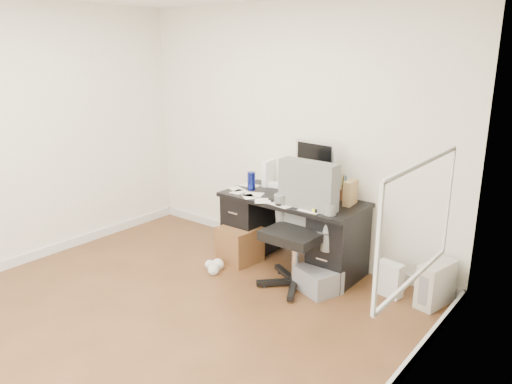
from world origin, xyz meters
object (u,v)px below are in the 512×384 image
desk (292,230)px  wicker_basket (240,244)px  keyboard (288,201)px  office_chair (296,227)px  pc_tower (436,284)px  lcd_monitor (315,169)px

desk → wicker_basket: bearing=-152.3°
keyboard → desk: bearing=99.9°
keyboard → office_chair: bearing=-45.0°
pc_tower → keyboard: bearing=-158.0°
lcd_monitor → keyboard: (-0.12, -0.32, -0.29)m
office_chair → pc_tower: size_ratio=2.99×
keyboard → lcd_monitor: bearing=66.5°
keyboard → pc_tower: size_ratio=0.94×
desk → lcd_monitor: lcd_monitor is taller
office_chair → pc_tower: 1.35m
lcd_monitor → keyboard: bearing=-105.8°
desk → keyboard: size_ratio=3.96×
desk → lcd_monitor: bearing=46.9°
lcd_monitor → keyboard: lcd_monitor is taller
pc_tower → desk: bearing=-164.1°
desk → office_chair: (0.30, -0.38, 0.20)m
desk → wicker_basket: (-0.50, -0.26, -0.21)m
desk → lcd_monitor: 0.69m
lcd_monitor → wicker_basket: size_ratio=1.56×
lcd_monitor → pc_tower: 1.59m
keyboard → wicker_basket: 0.79m
lcd_monitor → wicker_basket: (-0.65, -0.43, -0.86)m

